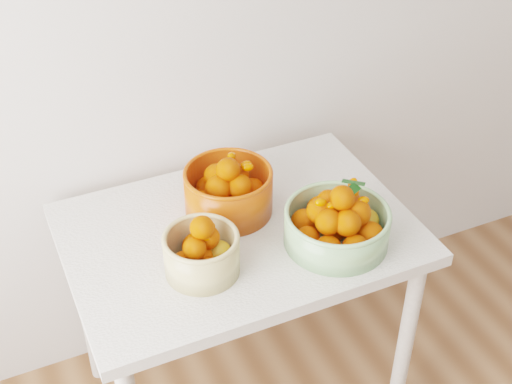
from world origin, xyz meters
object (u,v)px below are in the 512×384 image
bowl_cream (202,252)px  bowl_green (338,223)px  table (240,253)px  bowl_orange (228,190)px

bowl_cream → bowl_green: 0.39m
bowl_green → table: bearing=144.1°
bowl_cream → bowl_orange: size_ratio=0.94×
bowl_cream → bowl_green: size_ratio=0.72×
bowl_cream → bowl_orange: bowl_orange is taller
bowl_orange → bowl_green: bearing=-49.3°
bowl_green → bowl_orange: bowl_green is taller
table → bowl_cream: size_ratio=3.84×
bowl_cream → table: bearing=37.2°
table → bowl_cream: 0.26m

